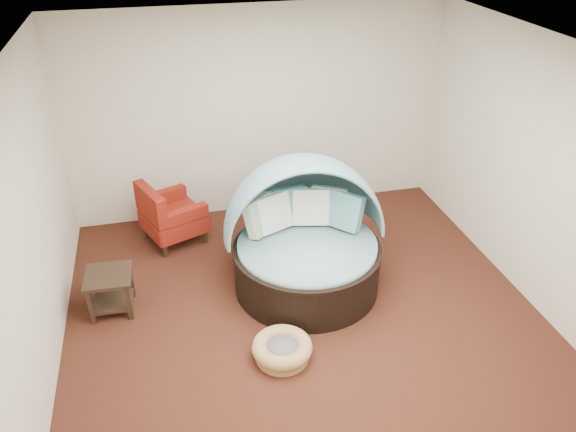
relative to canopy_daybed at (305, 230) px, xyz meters
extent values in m
plane|color=#472014|center=(-0.16, -0.63, -0.71)|extent=(5.00, 5.00, 0.00)
plane|color=beige|center=(-0.16, 1.87, 0.69)|extent=(5.00, 0.00, 5.00)
plane|color=beige|center=(-0.16, -3.13, 0.69)|extent=(5.00, 0.00, 5.00)
plane|color=beige|center=(-2.66, -0.63, 0.69)|extent=(0.00, 5.00, 5.00)
plane|color=beige|center=(2.34, -0.63, 0.69)|extent=(0.00, 5.00, 5.00)
plane|color=white|center=(-0.16, -0.63, 2.09)|extent=(5.00, 5.00, 0.00)
cylinder|color=black|center=(-0.01, -0.10, -0.45)|extent=(1.74, 1.74, 0.50)
cylinder|color=black|center=(-0.01, -0.10, -0.19)|extent=(1.76, 1.76, 0.05)
cylinder|color=#8EBDC5|center=(-0.01, -0.10, -0.15)|extent=(1.64, 1.64, 0.11)
cube|color=#366B52|center=(-0.46, 0.22, 0.12)|extent=(0.47, 0.46, 0.44)
cube|color=silver|center=(-0.31, 0.25, 0.12)|extent=(0.48, 0.38, 0.44)
cube|color=#579897|center=(-0.10, 0.35, 0.12)|extent=(0.44, 0.28, 0.44)
cube|color=silver|center=(0.13, 0.27, 0.12)|extent=(0.46, 0.32, 0.44)
cube|color=#366B52|center=(0.35, 0.27, 0.12)|extent=(0.48, 0.42, 0.44)
cube|color=#579897|center=(0.48, 0.10, 0.12)|extent=(0.46, 0.47, 0.44)
cylinder|color=#9C7747|center=(-0.54, -1.15, -0.68)|extent=(0.60, 0.60, 0.06)
torus|color=#9C7747|center=(-0.54, -1.15, -0.57)|extent=(0.69, 0.69, 0.15)
cylinder|color=slate|center=(-0.54, -1.15, -0.59)|extent=(0.41, 0.41, 0.09)
cylinder|color=black|center=(-1.56, 0.89, -0.62)|extent=(0.09, 0.09, 0.17)
cylinder|color=black|center=(-1.77, 1.41, -0.62)|extent=(0.09, 0.09, 0.17)
cylinder|color=black|center=(-1.04, 1.11, -0.62)|extent=(0.09, 0.09, 0.17)
cylinder|color=black|center=(-1.25, 1.63, -0.62)|extent=(0.09, 0.09, 0.17)
cube|color=maroon|center=(-1.41, 1.26, -0.41)|extent=(0.92, 0.92, 0.24)
cube|color=maroon|center=(-1.67, 1.15, -0.08)|extent=(0.39, 0.70, 0.41)
cube|color=maroon|center=(-1.25, 1.00, -0.21)|extent=(0.56, 0.32, 0.17)
cube|color=maroon|center=(-1.48, 1.55, -0.21)|extent=(0.56, 0.32, 0.17)
cube|color=black|center=(-2.16, -0.01, -0.26)|extent=(0.51, 0.51, 0.04)
cube|color=black|center=(-2.16, -0.01, -0.59)|extent=(0.45, 0.45, 0.03)
cube|color=black|center=(-2.36, -0.19, -0.49)|extent=(0.05, 0.05, 0.43)
cube|color=black|center=(-2.34, 0.20, -0.49)|extent=(0.05, 0.05, 0.43)
cube|color=black|center=(-1.97, -0.21, -0.49)|extent=(0.05, 0.05, 0.43)
cube|color=black|center=(-1.95, 0.18, -0.49)|extent=(0.05, 0.05, 0.43)
camera|label=1|loc=(-1.43, -5.09, 3.30)|focal=35.00mm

